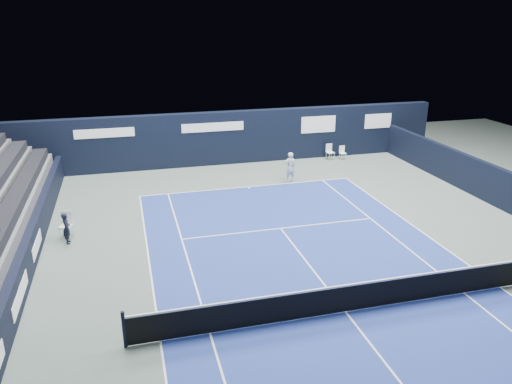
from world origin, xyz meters
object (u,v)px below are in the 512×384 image
folding_chair_back_a (329,149)px  line_judge_chair (66,223)px  tennis_net (347,297)px  tennis_player (290,167)px  folding_chair_back_b (342,152)px

folding_chair_back_a → line_judge_chair: 16.58m
tennis_net → line_judge_chair: bearing=137.1°
tennis_net → tennis_player: 12.46m
folding_chair_back_b → tennis_net: size_ratio=0.06×
tennis_net → folding_chair_back_a: bearing=68.8°
tennis_net → tennis_player: size_ratio=8.11×
folding_chair_back_a → tennis_net: bearing=-120.4°
folding_chair_back_a → tennis_player: size_ratio=0.60×
tennis_net → tennis_player: bearing=79.1°
folding_chair_back_b → tennis_net: 16.98m
folding_chair_back_a → tennis_player: 5.14m
folding_chair_back_a → line_judge_chair: (-14.60, -7.86, -0.03)m
folding_chair_back_a → folding_chair_back_b: (0.78, -0.22, -0.16)m
folding_chair_back_b → tennis_net: (-6.89, -15.53, 0.04)m
folding_chair_back_b → tennis_player: size_ratio=0.52×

